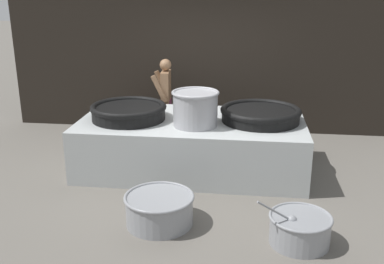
% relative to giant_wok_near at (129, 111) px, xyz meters
% --- Properties ---
extents(ground_plane, '(60.00, 60.00, 0.00)m').
position_rel_giant_wok_near_xyz_m(ground_plane, '(0.99, 0.10, -0.95)').
color(ground_plane, '#666059').
extents(back_wall, '(7.91, 0.24, 4.23)m').
position_rel_giant_wok_near_xyz_m(back_wall, '(0.99, 2.28, 1.16)').
color(back_wall, black).
rests_on(back_wall, ground_plane).
extents(hearth_platform, '(3.51, 1.81, 0.82)m').
position_rel_giant_wok_near_xyz_m(hearth_platform, '(0.99, 0.10, -0.54)').
color(hearth_platform, '#B2B7B7').
rests_on(hearth_platform, ground_plane).
extents(giant_wok_near, '(1.19, 1.19, 0.24)m').
position_rel_giant_wok_near_xyz_m(giant_wok_near, '(0.00, 0.00, 0.00)').
color(giant_wok_near, black).
rests_on(giant_wok_near, hearth_platform).
extents(giant_wok_far, '(1.25, 1.25, 0.22)m').
position_rel_giant_wok_near_xyz_m(giant_wok_far, '(2.05, 0.15, -0.01)').
color(giant_wok_far, black).
rests_on(giant_wok_far, hearth_platform).
extents(stock_pot, '(0.71, 0.71, 0.53)m').
position_rel_giant_wok_near_xyz_m(stock_pot, '(1.08, -0.20, 0.15)').
color(stock_pot, '#9E9EA3').
rests_on(stock_pot, hearth_platform).
extents(cook, '(0.37, 0.57, 1.55)m').
position_rel_giant_wok_near_xyz_m(cook, '(0.32, 1.48, -0.11)').
color(cook, '#8C6647').
rests_on(cook, ground_plane).
extents(prep_bowl_vegetables, '(0.87, 0.72, 0.64)m').
position_rel_giant_wok_near_xyz_m(prep_bowl_vegetables, '(2.49, -1.97, -0.76)').
color(prep_bowl_vegetables, gray).
rests_on(prep_bowl_vegetables, ground_plane).
extents(prep_bowl_meat, '(0.87, 0.87, 0.38)m').
position_rel_giant_wok_near_xyz_m(prep_bowl_meat, '(0.81, -1.73, -0.74)').
color(prep_bowl_meat, gray).
rests_on(prep_bowl_meat, ground_plane).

